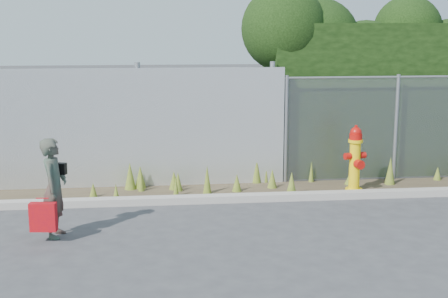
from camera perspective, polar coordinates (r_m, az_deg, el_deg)
name	(u,v)px	position (r m, az deg, el deg)	size (l,w,h in m)	color
ground	(256,236)	(9.00, 2.90, -7.96)	(80.00, 80.00, 0.00)	#39393C
curb	(239,198)	(10.68, 1.37, -4.50)	(16.00, 0.22, 0.12)	#9B948C
weed_strip	(210,185)	(11.31, -1.28, -3.28)	(16.00, 1.29, 0.54)	#413525
corrugated_fence	(53,130)	(11.70, -15.39, 1.71)	(8.50, 0.21, 2.30)	#BABEC2
chainlink_fence	(448,127)	(12.84, 19.80, 1.95)	(6.50, 0.07, 2.05)	gray
hedge	(425,74)	(13.64, 17.87, 6.54)	(7.88, 1.92, 3.74)	black
fire_hydrant	(355,160)	(11.40, 11.88, -0.98)	(0.41, 0.37, 1.22)	yellow
woman	(54,188)	(9.10, -15.26, -3.45)	(0.52, 0.34, 1.42)	#106952
red_tote_bag	(43,217)	(8.93, -16.20, -5.99)	(0.36, 0.13, 0.47)	#9D0917
black_shoulder_bag	(59,169)	(9.19, -14.87, -1.74)	(0.22, 0.09, 0.16)	black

